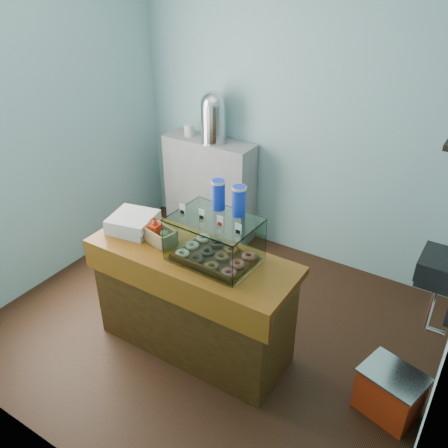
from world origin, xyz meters
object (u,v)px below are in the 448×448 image
Objects in this scene: display_case at (218,236)px; red_cooler at (390,392)px; counter at (193,301)px; coffee_urn at (213,116)px.

display_case is 1.60m from red_cooler.
red_cooler is at bearing 7.45° from counter.
display_case is (0.19, 0.07, 0.62)m from counter.
counter is 3.35× the size of red_cooler.
counter is 2.62× the size of display_case.
display_case is 1.17× the size of coffee_urn.
display_case is at bearing -55.68° from coffee_urn.
display_case is at bearing -158.97° from red_cooler.
counter is 0.65m from display_case.
counter is at bearing -158.05° from display_case.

